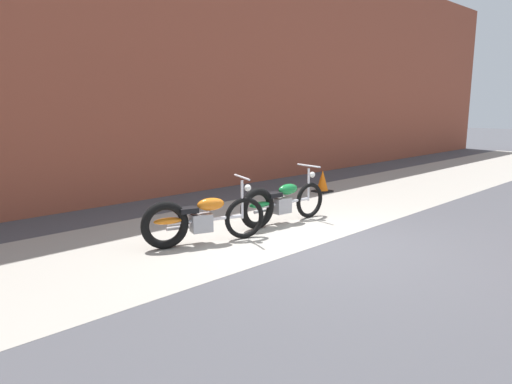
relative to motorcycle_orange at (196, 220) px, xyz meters
name	(u,v)px	position (x,y,z in m)	size (l,w,h in m)	color
ground_plane	(320,245)	(1.36, -1.35, -0.40)	(80.00, 80.00, 0.00)	#47474C
sidewalk_slab	(244,224)	(1.36, 0.40, -0.40)	(36.00, 3.50, 0.01)	#9E998E
brick_building_wall	(138,54)	(1.36, 3.85, 2.85)	(36.00, 0.50, 6.50)	brown
motorcycle_orange	(196,220)	(0.00, 0.00, 0.00)	(1.93, 0.87, 1.03)	black
motorcycle_green	(278,203)	(1.81, -0.03, 0.00)	(2.01, 0.58, 1.03)	black
traffic_cone	(322,182)	(4.92, 1.37, -0.15)	(0.40, 0.40, 0.55)	orange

